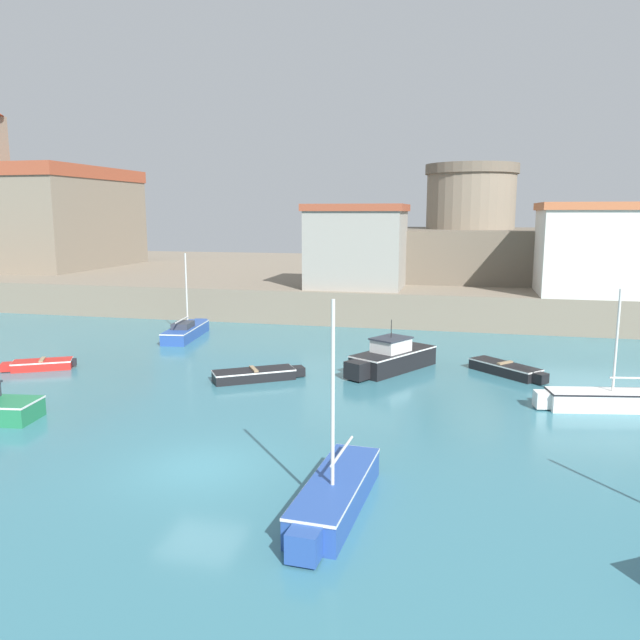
# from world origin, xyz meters

# --- Properties ---
(ground_plane) EXTENTS (200.00, 200.00, 0.00)m
(ground_plane) POSITION_xyz_m (0.00, 0.00, 0.00)
(ground_plane) COLOR teal
(quay_seawall) EXTENTS (120.00, 40.00, 2.39)m
(quay_seawall) POSITION_xyz_m (0.00, 44.66, 1.19)
(quay_seawall) COLOR gray
(quay_seawall) RESTS_ON ground
(dinghy_black_0) EXTENTS (4.21, 3.18, 0.58)m
(dinghy_black_0) POSITION_xyz_m (-1.65, 10.21, 0.28)
(dinghy_black_0) COLOR black
(dinghy_black_0) RESTS_ON ground
(sailboat_white_1) EXTENTS (6.51, 2.29, 4.87)m
(sailboat_white_1) POSITION_xyz_m (14.01, 9.22, 0.43)
(sailboat_white_1) COLOR white
(sailboat_white_1) RESTS_ON ground
(sailboat_blue_2) EXTENTS (1.66, 5.59, 5.69)m
(sailboat_blue_2) POSITION_xyz_m (4.64, -1.78, 0.47)
(sailboat_blue_2) COLOR #284C9E
(sailboat_blue_2) RESTS_ON ground
(dinghy_red_3) EXTENTS (3.34, 2.37, 0.54)m
(dinghy_red_3) POSITION_xyz_m (-12.92, 9.65, 0.25)
(dinghy_red_3) COLOR red
(dinghy_red_3) RESTS_ON ground
(dinghy_black_4) EXTENTS (3.63, 3.50, 0.62)m
(dinghy_black_4) POSITION_xyz_m (9.92, 13.86, 0.30)
(dinghy_black_4) COLOR black
(dinghy_black_4) RESTS_ON ground
(sailboat_blue_7) EXTENTS (2.13, 6.10, 5.30)m
(sailboat_blue_7) POSITION_xyz_m (-9.26, 18.85, 0.45)
(sailboat_blue_7) COLOR #284C9E
(sailboat_blue_7) RESTS_ON ground
(motorboat_black_9) EXTENTS (4.12, 5.64, 2.58)m
(motorboat_black_9) POSITION_xyz_m (4.34, 13.49, 0.63)
(motorboat_black_9) COLOR black
(motorboat_black_9) RESTS_ON ground
(church) EXTENTS (14.97, 16.49, 16.75)m
(church) POSITION_xyz_m (-33.17, 38.44, 7.97)
(church) COLOR gray
(church) RESTS_ON quay_seawall
(fortress) EXTENTS (13.64, 13.64, 9.34)m
(fortress) POSITION_xyz_m (8.00, 37.32, 5.48)
(fortress) COLOR #685E4F
(fortress) RESTS_ON quay_seawall
(harbor_shed_near_wharf) EXTENTS (7.11, 6.07, 6.01)m
(harbor_shed_near_wharf) POSITION_xyz_m (0.00, 28.18, 5.42)
(harbor_shed_near_wharf) COLOR gray
(harbor_shed_near_wharf) RESTS_ON quay_seawall
(harbor_shed_mid_row) EXTENTS (7.22, 6.44, 6.07)m
(harbor_shed_mid_row) POSITION_xyz_m (16.00, 27.74, 5.45)
(harbor_shed_mid_row) COLOR silver
(harbor_shed_mid_row) RESTS_ON quay_seawall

